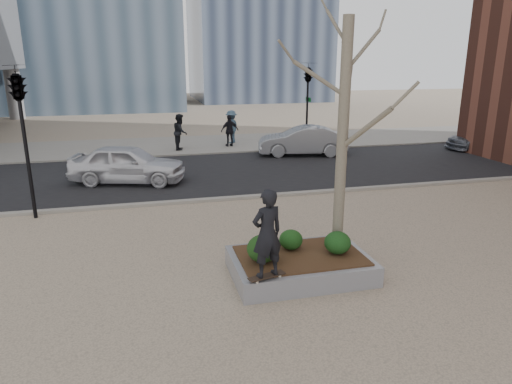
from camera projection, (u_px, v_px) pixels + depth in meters
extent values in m
plane|color=tan|center=(256.00, 280.00, 9.92)|extent=(120.00, 120.00, 0.00)
cube|color=black|center=(198.00, 173.00, 19.24)|extent=(60.00, 8.00, 0.02)
cube|color=gray|center=(183.00, 145.00, 25.76)|extent=(60.00, 6.00, 0.02)
cube|color=gray|center=(300.00, 266.00, 10.09)|extent=(3.00, 2.00, 0.45)
cube|color=#382314|center=(300.00, 255.00, 10.03)|extent=(2.70, 1.70, 0.04)
ellipsoid|color=#153611|center=(263.00, 249.00, 9.61)|extent=(0.68, 0.68, 0.58)
ellipsoid|color=#113410|center=(291.00, 240.00, 10.26)|extent=(0.53, 0.53, 0.45)
ellipsoid|color=#103312|center=(338.00, 243.00, 10.03)|extent=(0.59, 0.59, 0.50)
imported|color=black|center=(267.00, 233.00, 8.73)|extent=(0.74, 0.58, 1.77)
imported|color=silver|center=(127.00, 164.00, 17.57)|extent=(4.69, 2.96, 1.49)
imported|color=gray|center=(302.00, 141.00, 22.77)|extent=(4.60, 2.43, 1.44)
imported|color=slate|center=(485.00, 138.00, 24.31)|extent=(4.25, 1.83, 1.22)
imported|color=black|center=(180.00, 132.00, 24.10)|extent=(0.87, 1.03, 1.89)
imported|color=#3F5B73|center=(231.00, 127.00, 26.10)|extent=(1.28, 1.37, 1.86)
imported|color=black|center=(230.00, 131.00, 25.06)|extent=(1.08, 0.62, 1.73)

